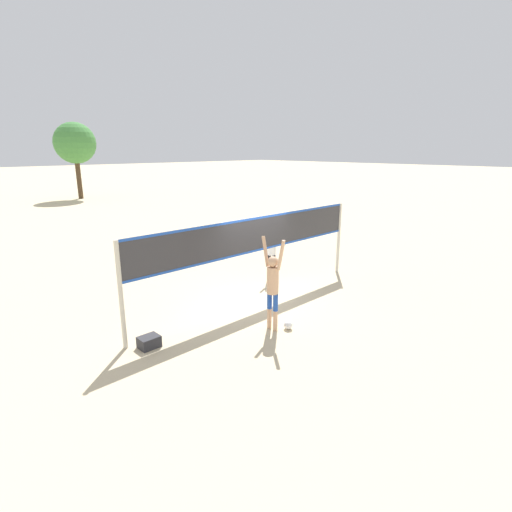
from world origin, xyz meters
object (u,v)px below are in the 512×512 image
(player_blocker, at_px, (272,247))
(gear_bag, at_px, (149,342))
(player_spiker, at_px, (273,282))
(volleyball_net, at_px, (256,240))
(volleyball, at_px, (288,325))
(tree_left_cluster, at_px, (75,143))

(player_blocker, bearing_deg, gear_bag, -75.49)
(player_spiker, bearing_deg, player_blocker, -45.94)
(volleyball_net, xyz_separation_m, player_blocker, (1.73, 1.04, -0.69))
(volleyball, height_order, tree_left_cluster, tree_left_cluster)
(volleyball, bearing_deg, volleyball_net, 68.69)
(player_spiker, bearing_deg, volleyball_net, -32.15)
(player_spiker, relative_size, gear_bag, 5.11)
(player_blocker, distance_m, tree_left_cluster, 27.55)
(volleyball_net, bearing_deg, player_blocker, 31.09)
(volleyball_net, relative_size, gear_bag, 18.26)
(player_spiker, xyz_separation_m, gear_bag, (-2.62, 1.26, -1.08))
(player_blocker, xyz_separation_m, gear_bag, (-5.37, -1.39, -0.99))
(volleyball_net, distance_m, tree_left_cluster, 28.80)
(player_blocker, height_order, gear_bag, player_blocker)
(volleyball, distance_m, tree_left_cluster, 30.99)
(volleyball_net, relative_size, tree_left_cluster, 1.27)
(tree_left_cluster, bearing_deg, gear_bag, -108.53)
(volleyball_net, bearing_deg, tree_left_cluster, 78.16)
(player_blocker, relative_size, volleyball, 10.01)
(player_spiker, bearing_deg, volleyball, -134.56)
(player_blocker, height_order, tree_left_cluster, tree_left_cluster)
(player_blocker, bearing_deg, player_spiker, -45.94)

